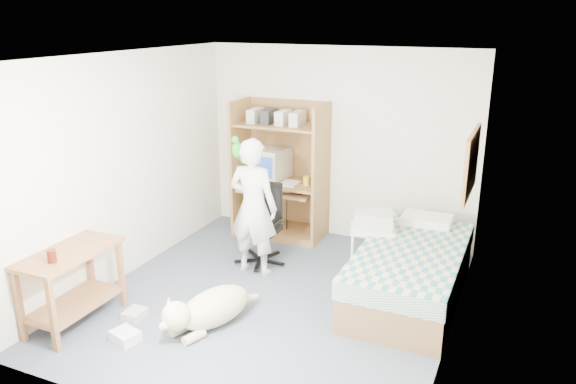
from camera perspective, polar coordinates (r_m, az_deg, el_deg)
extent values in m
plane|color=#4B5566|center=(6.03, -1.50, -10.78)|extent=(4.00, 4.00, 0.00)
cube|color=silver|center=(7.34, 5.14, 4.82)|extent=(3.60, 0.02, 2.50)
cube|color=silver|center=(5.08, 17.08, -1.80)|extent=(0.02, 4.00, 2.50)
cube|color=silver|center=(6.50, -16.10, 2.50)|extent=(0.02, 4.00, 2.50)
cube|color=white|center=(5.32, -1.72, 13.63)|extent=(3.60, 4.00, 0.02)
cube|color=brown|center=(7.66, -4.77, 2.68)|extent=(0.04, 0.60, 1.80)
cube|color=brown|center=(7.19, 3.38, 1.71)|extent=(0.04, 0.60, 1.80)
cube|color=brown|center=(7.66, 0.08, 2.74)|extent=(1.20, 0.02, 1.80)
cube|color=brown|center=(7.45, -0.82, 1.03)|extent=(1.12, 0.60, 0.04)
cube|color=brown|center=(7.41, -1.07, 0.13)|extent=(1.00, 0.50, 0.03)
cube|color=brown|center=(7.27, -0.84, 6.78)|extent=(1.12, 0.55, 0.03)
cube|color=brown|center=(7.68, -0.80, -3.91)|extent=(1.12, 0.60, 0.10)
cube|color=brown|center=(6.10, 12.22, -8.96)|extent=(1.00, 2.00, 0.36)
cube|color=teal|center=(5.98, 12.40, -6.56)|extent=(1.02, 2.02, 0.20)
cube|color=white|center=(6.66, 13.91, -2.83)|extent=(0.55, 0.35, 0.12)
cube|color=brown|center=(5.67, -21.39, -5.82)|extent=(0.50, 1.00, 0.04)
cube|color=brown|center=(5.70, -25.61, -10.49)|extent=(0.05, 0.05, 0.70)
cube|color=brown|center=(5.43, -22.78, -11.56)|extent=(0.05, 0.05, 0.70)
cube|color=brown|center=(6.24, -19.42, -7.25)|extent=(0.05, 0.05, 0.70)
cube|color=brown|center=(5.99, -16.59, -8.03)|extent=(0.05, 0.05, 0.70)
cube|color=brown|center=(5.90, -20.81, -10.56)|extent=(0.46, 0.92, 0.03)
cube|color=olive|center=(5.88, 18.17, 2.77)|extent=(0.03, 0.90, 0.60)
cube|color=brown|center=(5.82, 18.43, 5.72)|extent=(0.04, 0.94, 0.04)
cube|color=brown|center=(5.97, 17.86, -0.10)|extent=(0.04, 0.94, 0.04)
cylinder|color=black|center=(6.84, -2.83, -6.88)|extent=(0.54, 0.54, 0.05)
cylinder|color=black|center=(6.77, -2.85, -5.56)|extent=(0.05, 0.05, 0.36)
cube|color=black|center=(6.69, -2.88, -3.87)|extent=(0.42, 0.42, 0.07)
cube|color=black|center=(6.76, -2.09, -0.95)|extent=(0.38, 0.06, 0.49)
cube|color=black|center=(6.74, -4.58, -2.49)|extent=(0.04, 0.27, 0.04)
cube|color=black|center=(6.54, -1.16, -3.08)|extent=(0.04, 0.27, 0.04)
imported|color=silver|center=(6.33, -3.54, -1.55)|extent=(0.59, 0.40, 1.59)
ellipsoid|color=#188A14|center=(6.26, -5.20, 4.32)|extent=(0.12, 0.12, 0.19)
sphere|color=#188A14|center=(6.20, -5.40, 5.30)|extent=(0.08, 0.08, 0.08)
cone|color=orange|center=(6.17, -5.59, 5.22)|extent=(0.03, 0.04, 0.03)
cylinder|color=#188A14|center=(6.32, -4.97, 3.45)|extent=(0.03, 0.13, 0.11)
ellipsoid|color=#D5B58E|center=(5.56, -7.42, -11.51)|extent=(0.63, 0.88, 0.36)
sphere|color=#D5B58E|center=(5.29, -11.31, -12.24)|extent=(0.27, 0.27, 0.27)
cone|color=#D5B58E|center=(5.27, -12.02, -10.89)|extent=(0.08, 0.08, 0.10)
cone|color=#D5B58E|center=(5.17, -11.16, -11.42)|extent=(0.08, 0.08, 0.10)
ellipsoid|color=#D5B58E|center=(5.26, -12.30, -13.06)|extent=(0.13, 0.17, 0.09)
cylinder|color=#D5B58E|center=(5.83, -4.10, -10.68)|extent=(0.15, 0.26, 0.13)
cube|color=white|center=(6.37, 8.61, -3.75)|extent=(0.58, 0.51, 0.04)
cube|color=white|center=(6.53, 8.44, -7.21)|extent=(0.53, 0.46, 0.03)
cylinder|color=white|center=(6.38, 6.20, -6.37)|extent=(0.03, 0.03, 0.57)
cylinder|color=white|center=(6.28, 9.98, -6.96)|extent=(0.03, 0.03, 0.57)
cylinder|color=white|center=(6.68, 7.09, -5.29)|extent=(0.03, 0.03, 0.57)
cylinder|color=white|center=(6.58, 10.71, -5.83)|extent=(0.03, 0.03, 0.57)
cube|color=#B9BAB5|center=(6.33, 8.65, -2.82)|extent=(0.49, 0.42, 0.18)
cube|color=beige|center=(7.50, -1.79, 2.97)|extent=(0.47, 0.49, 0.40)
cube|color=navy|center=(7.32, -2.73, 2.59)|extent=(0.34, 0.05, 0.28)
cube|color=beige|center=(7.38, -1.47, 0.30)|extent=(0.47, 0.23, 0.03)
cylinder|color=gold|center=(7.24, 1.86, 1.17)|extent=(0.08, 0.08, 0.12)
cylinder|color=#41140A|center=(5.46, -22.88, -6.02)|extent=(0.08, 0.08, 0.12)
cube|color=silver|center=(5.52, -16.20, -13.90)|extent=(0.30, 0.26, 0.10)
cube|color=#B6B5B1|center=(5.87, -15.31, -11.87)|extent=(0.18, 0.22, 0.08)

